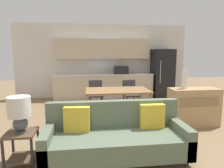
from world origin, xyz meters
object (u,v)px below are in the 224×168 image
object	(u,v)px
refrigerator	(162,73)
dining_chair_far_left	(96,93)
credenza	(193,107)
dining_chair_far_right	(130,93)
dining_table	(117,92)
vase	(184,79)
table_lamp	(19,111)
couch	(116,137)
side_table	(22,143)

from	to	relation	value
refrigerator	dining_chair_far_left	size ratio (longest dim) A/B	2.11
refrigerator	credenza	size ratio (longest dim) A/B	1.62
dining_chair_far_right	credenza	bearing A→B (deg)	-60.15
credenza	dining_chair_far_right	xyz separation A→B (m)	(-1.12, 1.58, 0.05)
dining_table	dining_chair_far_right	bearing A→B (deg)	57.09
credenza	vase	size ratio (longest dim) A/B	2.50
credenza	table_lamp	bearing A→B (deg)	-160.21
credenza	dining_chair_far_left	bearing A→B (deg)	142.32
credenza	dining_chair_far_left	world-z (taller)	credenza
credenza	vase	bearing A→B (deg)	176.10
dining_chair_far_left	dining_chair_far_right	bearing A→B (deg)	-3.92
refrigerator	table_lamp	distance (m)	5.68
dining_table	table_lamp	world-z (taller)	table_lamp
credenza	dining_chair_far_left	xyz separation A→B (m)	(-2.13, 1.65, 0.05)
refrigerator	table_lamp	xyz separation A→B (m)	(-3.79, -4.23, -0.08)
table_lamp	vase	world-z (taller)	vase
refrigerator	vase	bearing A→B (deg)	-102.70
refrigerator	dining_chair_far_right	bearing A→B (deg)	-137.02
couch	table_lamp	size ratio (longest dim) A/B	4.17
refrigerator	dining_chair_far_right	size ratio (longest dim) A/B	2.11
credenza	dining_chair_far_right	world-z (taller)	credenza
dining_table	side_table	bearing A→B (deg)	-130.57
credenza	side_table	bearing A→B (deg)	-159.97
side_table	dining_chair_far_right	world-z (taller)	dining_chair_far_right
dining_table	vase	xyz separation A→B (m)	(1.38, -0.78, 0.40)
refrigerator	couch	world-z (taller)	refrigerator
dining_table	dining_chair_far_left	distance (m)	1.01
couch	dining_chair_far_right	distance (m)	2.89
couch	dining_chair_far_right	bearing A→B (deg)	73.02
dining_table	table_lamp	size ratio (longest dim) A/B	3.07
side_table	credenza	xyz separation A→B (m)	(3.35, 1.22, 0.09)
couch	side_table	world-z (taller)	couch
dining_chair_far_right	table_lamp	bearing A→B (deg)	-134.23
credenza	dining_chair_far_right	distance (m)	1.94
credenza	vase	distance (m)	0.68
dining_chair_far_right	vase	bearing A→B (deg)	-66.30
couch	dining_chair_far_right	xyz separation A→B (m)	(0.84, 2.76, 0.14)
side_table	dining_chair_far_left	size ratio (longest dim) A/B	0.60
table_lamp	dining_chair_far_left	xyz separation A→B (m)	(1.22, 2.86, -0.34)
table_lamp	dining_chair_far_right	xyz separation A→B (m)	(2.24, 2.79, -0.34)
refrigerator	dining_chair_far_right	distance (m)	2.16
dining_chair_far_right	dining_chair_far_left	world-z (taller)	same
dining_chair_far_right	dining_chair_far_left	xyz separation A→B (m)	(-1.01, 0.07, 0.00)
refrigerator	credenza	world-z (taller)	refrigerator
refrigerator	couch	xyz separation A→B (m)	(-2.39, -4.20, -0.56)
dining_table	dining_chair_far_right	world-z (taller)	dining_chair_far_right
side_table	vase	world-z (taller)	vase
vase	dining_chair_far_left	distance (m)	2.56
credenza	dining_chair_far_right	size ratio (longest dim) A/B	1.30
side_table	refrigerator	bearing A→B (deg)	48.28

